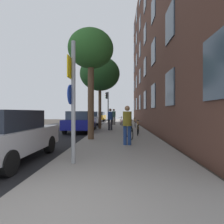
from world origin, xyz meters
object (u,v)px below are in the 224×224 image
Objects in this scene: tree_near at (91,51)px; bicycle_0 at (129,132)px; pedestrian_2 at (114,116)px; car_2 at (92,118)px; pedestrian_1 at (110,118)px; car_0 at (7,135)px; traffic_light at (107,102)px; tree_far at (100,74)px; car_1 at (81,121)px; car_3 at (100,116)px; sign_post at (73,96)px; bicycle_2 at (131,127)px; bicycle_4 at (121,122)px; pedestrian_0 at (127,123)px; bicycle_3 at (135,124)px; bicycle_1 at (138,129)px.

tree_near reaches higher than bicycle_0.
pedestrian_2 reaches higher than car_2.
car_0 is at bearing -107.23° from pedestrian_1.
traffic_light is at bearing 83.30° from car_0.
bicycle_0 is 5.92m from car_0.
car_2 is (-1.66, 6.43, -4.09)m from tree_far.
car_1 is 0.94× the size of car_3.
bicycle_2 is at bearing 74.94° from sign_post.
sign_post is at bearing -85.26° from car_3.
car_2 is at bearing 104.46° from tree_far.
bicycle_4 is (1.72, -2.76, -2.34)m from traffic_light.
pedestrian_2 is at bearing 79.24° from car_0.
tree_far reaches higher than pedestrian_0.
traffic_light reaches higher than pedestrian_2.
traffic_light is 0.67× the size of tree_near.
bicycle_3 is at bearing 67.99° from tree_near.
tree_far is at bearing 137.73° from bicycle_2.
bicycle_0 is 0.42× the size of car_0.
tree_near is 11.48m from pedestrian_2.
traffic_light reaches higher than car_1.
bicycle_0 is 21.06m from car_3.
bicycle_3 is 14.30m from car_3.
pedestrian_2 is (-1.84, 8.99, 0.66)m from bicycle_1.
traffic_light reaches higher than car_0.
tree_far reaches higher than bicycle_0.
car_0 is 0.87× the size of car_3.
bicycle_1 is 0.97× the size of bicycle_4.
car_1 is at bearing 109.44° from tree_near.
car_0 is at bearing -99.77° from tree_far.
car_1 is at bearing -144.27° from bicycle_3.
pedestrian_0 is 0.95× the size of pedestrian_2.
bicycle_1 reaches higher than bicycle_4.
traffic_light reaches higher than bicycle_2.
pedestrian_2 reaches higher than bicycle_1.
bicycle_3 is (0.93, 7.25, -0.03)m from bicycle_0.
car_3 reaches higher than bicycle_3.
bicycle_0 is at bearing 5.78° from tree_near.
pedestrian_1 is 8.23m from car_2.
bicycle_1 is 8.16m from bicycle_4.
tree_near is 6.12m from tree_far.
bicycle_4 is 14.52m from car_0.
bicycle_2 is 8.99m from car_0.
pedestrian_0 is 22.86m from car_3.
sign_post is 0.55× the size of tree_far.
tree_far reaches higher than tree_near.
bicycle_4 is (-0.35, 9.72, -0.02)m from bicycle_0.
pedestrian_2 is (-1.20, 10.62, 0.65)m from bicycle_0.
pedestrian_1 is 16.34m from car_3.
bicycle_2 is at bearing -7.04° from car_1.
bicycle_2 is 0.94× the size of bicycle_4.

